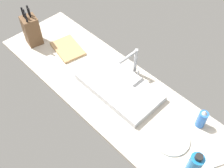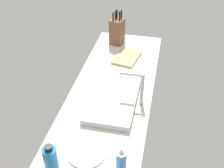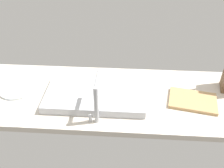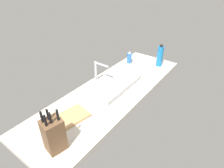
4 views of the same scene
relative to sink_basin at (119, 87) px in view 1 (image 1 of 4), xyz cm
name	(u,v)px [view 1 (image 1 of 4)]	position (x,y,z in cm)	size (l,w,h in cm)	color
countertop_slab	(109,88)	(-6.15, -3.56, -3.99)	(184.54, 57.65, 3.50)	beige
sink_basin	(119,87)	(0.00, 0.00, 0.00)	(56.23, 30.70, 4.47)	#B7BABF
faucet	(133,61)	(-2.89, 16.01, 11.42)	(5.50, 16.58, 22.04)	#B7BABF
knife_block	(32,30)	(-80.29, -13.77, 9.60)	(13.57, 12.94, 30.42)	brown
cutting_board	(68,49)	(-55.34, -0.50, -1.34)	(26.13, 17.96, 1.80)	tan
soap_bottle	(202,119)	(53.68, 15.06, 4.22)	(5.57, 5.57, 14.74)	blue
water_bottle	(193,168)	(67.62, -16.70, 9.60)	(6.82, 6.82, 25.16)	#1970B7
dinner_plate	(171,139)	(47.93, -5.43, -1.64)	(21.71, 21.71, 1.20)	silver
dish_towel	(219,149)	(70.65, 9.19, -1.64)	(17.67, 17.89, 1.20)	white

